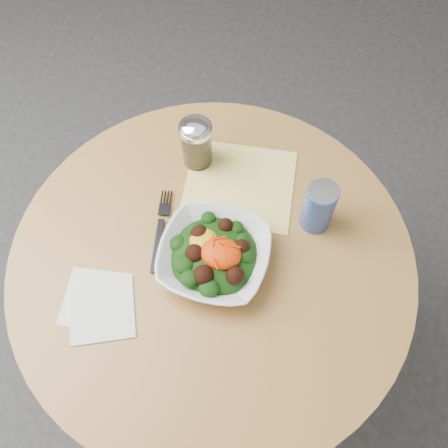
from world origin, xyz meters
The scene contains 8 objects.
ground centered at (0.00, 0.00, 0.00)m, with size 6.00×6.00×0.00m, color #2A2A2C.
table centered at (0.00, 0.00, 0.55)m, with size 0.90×0.90×0.75m.
cloth_napkin centered at (0.02, 0.20, 0.75)m, with size 0.26×0.23×0.00m, color yellow.
paper_napkins centered at (-0.20, -0.17, 0.75)m, with size 0.18×0.18×0.00m.
salad_bowl centered at (0.01, -0.01, 0.78)m, with size 0.24×0.24×0.09m.
fork centered at (-0.13, 0.04, 0.76)m, with size 0.05×0.21×0.00m.
spice_shaker centered at (-0.10, 0.25, 0.82)m, with size 0.08×0.08×0.14m.
beverage_can centered at (0.20, 0.14, 0.82)m, with size 0.07×0.07×0.13m.
Camera 1 is at (0.14, -0.45, 1.75)m, focal length 40.00 mm.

